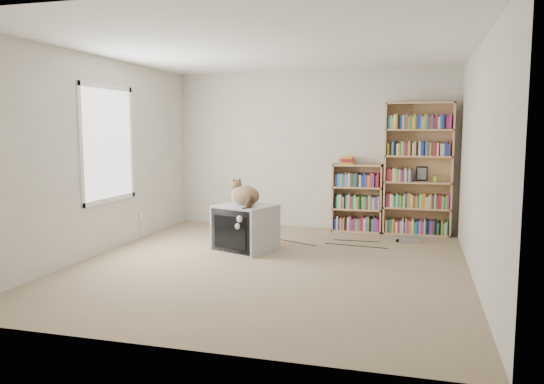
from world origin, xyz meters
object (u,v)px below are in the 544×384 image
(crt_tv, at_px, (246,228))
(dvd_player, at_px, (408,239))
(cat, at_px, (245,198))
(bookcase_short, at_px, (357,200))
(bookcase_tall, at_px, (418,173))

(crt_tv, relative_size, dvd_player, 2.73)
(cat, distance_m, bookcase_short, 2.16)
(cat, height_order, bookcase_short, bookcase_short)
(cat, height_order, dvd_player, cat)
(bookcase_tall, xyz_separation_m, dvd_player, (-0.11, -0.61, -0.90))
(crt_tv, xyz_separation_m, cat, (-0.01, -0.02, 0.39))
(crt_tv, bearing_deg, bookcase_tall, 58.69)
(cat, bearing_deg, dvd_player, 67.56)
(dvd_player, bearing_deg, crt_tv, -169.64)
(cat, height_order, bookcase_tall, bookcase_tall)
(bookcase_short, height_order, dvd_player, bookcase_short)
(crt_tv, relative_size, cat, 1.15)
(bookcase_short, xyz_separation_m, dvd_player, (0.79, -0.61, -0.45))
(cat, xyz_separation_m, bookcase_tall, (2.17, 1.74, 0.24))
(bookcase_short, bearing_deg, dvd_player, -37.56)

